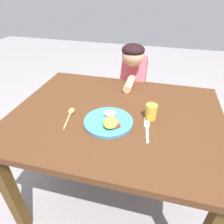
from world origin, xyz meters
name	(u,v)px	position (x,y,z in m)	size (l,w,h in m)	color
ground_plane	(115,193)	(0.00, 0.00, 0.00)	(8.00, 8.00, 0.00)	gray
dining_table	(116,127)	(0.00, 0.00, 0.64)	(1.15, 0.89, 0.74)	#4C2C17
plate	(109,121)	(-0.01, -0.10, 0.75)	(0.25, 0.25, 0.06)	teal
fork	(147,129)	(0.18, -0.10, 0.74)	(0.04, 0.20, 0.01)	silver
spoon	(70,114)	(-0.24, -0.08, 0.74)	(0.06, 0.19, 0.01)	tan
drinking_cup	(151,112)	(0.19, 0.00, 0.78)	(0.06, 0.06, 0.08)	gold
person	(132,99)	(0.01, 0.54, 0.52)	(0.20, 0.43, 1.01)	#413B63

